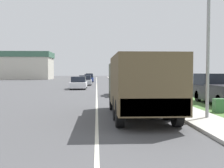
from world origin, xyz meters
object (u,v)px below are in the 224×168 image
Objects in this scene: car_nearest_ahead at (120,87)px; pickup_truck at (219,90)px; car_third_ahead at (85,81)px; car_second_ahead at (79,83)px; lamp_post at (203,24)px; car_fourth_ahead at (89,78)px; military_truck at (140,83)px; car_farthest_ahead at (89,77)px.

pickup_truck reaches higher than car_nearest_ahead.
car_nearest_ahead is 9.01m from pickup_truck.
car_nearest_ahead is at bearing -78.31° from car_third_ahead.
car_third_ahead is at bearing 110.60° from pickup_truck.
car_second_ahead is 0.73× the size of lamp_post.
car_nearest_ahead is 0.92× the size of car_third_ahead.
lamp_post is (6.70, -22.14, 3.43)m from car_second_ahead.
car_fourth_ahead reaches higher than car_second_ahead.
military_truck reaches higher than car_third_ahead.
car_fourth_ahead is at bearing 103.75° from pickup_truck.
military_truck is 1.59× the size of car_third_ahead.
car_farthest_ahead is (-3.86, 45.07, -0.03)m from car_nearest_ahead.
car_farthest_ahead is 52.88m from pickup_truck.
military_truck is at bearing -79.05° from car_second_ahead.
car_second_ahead is 0.93× the size of pickup_truck.
car_nearest_ahead is (0.13, 11.81, -0.82)m from military_truck.
car_third_ahead is 0.68× the size of lamp_post.
pickup_truck is at bearing -76.25° from car_fourth_ahead.
lamp_post is at bearing -78.60° from car_third_ahead.
military_truck is 30.61m from car_third_ahead.
car_second_ahead is at bearing 114.13° from car_nearest_ahead.
military_truck is 1.52× the size of car_farthest_ahead.
car_nearest_ahead is 18.96m from car_third_ahead.
military_truck is at bearing -86.25° from car_farthest_ahead.
military_truck is 1.38× the size of pickup_truck.
car_farthest_ahead reaches higher than car_third_ahead.
lamp_post is (6.08, -44.03, 3.41)m from car_fourth_ahead.
military_truck is at bearing 161.98° from lamp_post.
military_truck is 57.00m from car_farthest_ahead.
lamp_post is at bearing -119.94° from pickup_truck.
car_nearest_ahead is at bearing 129.61° from pickup_truck.
military_truck is 1.48× the size of car_second_ahead.
lamp_post reaches higher than car_second_ahead.
lamp_post is (-3.29, -5.71, 3.19)m from pickup_truck.
car_fourth_ahead is (0.62, 21.88, 0.03)m from car_second_ahead.
pickup_truck reaches higher than car_third_ahead.
car_second_ahead is (-4.12, 21.30, -0.90)m from military_truck.
car_nearest_ahead reaches higher than car_third_ahead.
lamp_post reaches higher than car_farthest_ahead.
car_nearest_ahead is 45.23m from car_farthest_ahead.
lamp_post is (6.29, -31.21, 3.43)m from car_third_ahead.
car_second_ahead is 19.23m from pickup_truck.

